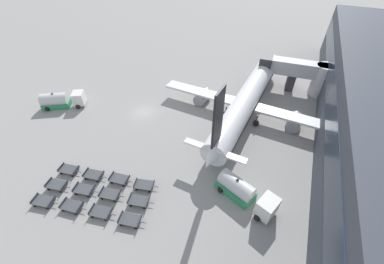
% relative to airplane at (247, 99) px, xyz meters
% --- Properties ---
extents(ground_plane, '(500.00, 500.00, 0.00)m').
position_rel_airplane_xyz_m(ground_plane, '(-17.61, -7.37, -3.10)').
color(ground_plane, gray).
extents(jet_bridge, '(15.00, 4.88, 6.59)m').
position_rel_airplane_xyz_m(jet_bridge, '(8.31, 12.41, 0.87)').
color(jet_bridge, silver).
rests_on(jet_bridge, ground_plane).
extents(airplane, '(32.29, 36.80, 13.23)m').
position_rel_airplane_xyz_m(airplane, '(0.00, 0.00, 0.00)').
color(airplane, white).
rests_on(airplane, ground_plane).
extents(fuel_tanker_primary, '(8.35, 5.29, 2.89)m').
position_rel_airplane_xyz_m(fuel_tanker_primary, '(4.21, -18.23, -1.84)').
color(fuel_tanker_primary, white).
rests_on(fuel_tanker_primary, ground_plane).
extents(fuel_tanker_secondary, '(8.02, 6.12, 3.09)m').
position_rel_airplane_xyz_m(fuel_tanker_secondary, '(-33.18, -12.04, -1.77)').
color(fuel_tanker_secondary, white).
rests_on(fuel_tanker_secondary, ground_plane).
extents(baggage_dolly_row_near_col_a, '(3.35, 2.08, 0.92)m').
position_rel_airplane_xyz_m(baggage_dolly_row_near_col_a, '(-18.78, -29.06, -2.62)').
color(baggage_dolly_row_near_col_a, '#424449').
rests_on(baggage_dolly_row_near_col_a, ground_plane).
extents(baggage_dolly_row_near_col_b, '(3.34, 1.95, 0.92)m').
position_rel_airplane_xyz_m(baggage_dolly_row_near_col_b, '(-14.96, -28.15, -2.62)').
color(baggage_dolly_row_near_col_b, '#424449').
rests_on(baggage_dolly_row_near_col_b, ground_plane).
extents(baggage_dolly_row_near_col_c, '(3.35, 2.02, 0.92)m').
position_rel_airplane_xyz_m(baggage_dolly_row_near_col_c, '(-11.08, -27.36, -2.62)').
color(baggage_dolly_row_near_col_c, '#424449').
rests_on(baggage_dolly_row_near_col_c, ground_plane).
extents(baggage_dolly_row_near_col_d, '(3.35, 2.05, 0.92)m').
position_rel_airplane_xyz_m(baggage_dolly_row_near_col_d, '(-7.25, -26.81, -2.62)').
color(baggage_dolly_row_near_col_d, '#424449').
rests_on(baggage_dolly_row_near_col_d, ground_plane).
extents(baggage_dolly_row_mid_a_col_a, '(3.35, 2.00, 0.92)m').
position_rel_airplane_xyz_m(baggage_dolly_row_mid_a_col_a, '(-19.18, -26.56, -2.62)').
color(baggage_dolly_row_mid_a_col_a, '#424449').
rests_on(baggage_dolly_row_mid_a_col_a, ground_plane).
extents(baggage_dolly_row_mid_a_col_b, '(3.35, 2.04, 0.92)m').
position_rel_airplane_xyz_m(baggage_dolly_row_mid_a_col_b, '(-15.29, -25.66, -2.62)').
color(baggage_dolly_row_mid_a_col_b, '#424449').
rests_on(baggage_dolly_row_mid_a_col_b, ground_plane).
extents(baggage_dolly_row_mid_a_col_c, '(3.35, 2.04, 0.92)m').
position_rel_airplane_xyz_m(baggage_dolly_row_mid_a_col_c, '(-11.68, -24.87, -2.62)').
color(baggage_dolly_row_mid_a_col_c, '#424449').
rests_on(baggage_dolly_row_mid_a_col_c, ground_plane).
extents(baggage_dolly_row_mid_a_col_d, '(3.35, 2.10, 0.92)m').
position_rel_airplane_xyz_m(baggage_dolly_row_mid_a_col_d, '(-7.71, -24.21, -2.62)').
color(baggage_dolly_row_mid_a_col_d, '#424449').
rests_on(baggage_dolly_row_mid_a_col_d, ground_plane).
extents(baggage_dolly_row_mid_b_col_a, '(3.35, 2.00, 0.92)m').
position_rel_airplane_xyz_m(baggage_dolly_row_mid_b_col_a, '(-19.68, -23.91, -2.62)').
color(baggage_dolly_row_mid_b_col_a, '#424449').
rests_on(baggage_dolly_row_mid_b_col_a, ground_plane).
extents(baggage_dolly_row_mid_b_col_b, '(3.34, 1.97, 0.92)m').
position_rel_airplane_xyz_m(baggage_dolly_row_mid_b_col_b, '(-15.79, -23.24, -2.62)').
color(baggage_dolly_row_mid_b_col_b, '#424449').
rests_on(baggage_dolly_row_mid_b_col_b, ground_plane).
extents(baggage_dolly_row_mid_b_col_c, '(3.33, 1.93, 0.92)m').
position_rel_airplane_xyz_m(baggage_dolly_row_mid_b_col_c, '(-12.05, -22.39, -2.62)').
color(baggage_dolly_row_mid_b_col_c, '#424449').
rests_on(baggage_dolly_row_mid_b_col_c, ground_plane).
extents(baggage_dolly_row_mid_b_col_d, '(3.35, 2.15, 0.92)m').
position_rel_airplane_xyz_m(baggage_dolly_row_mid_b_col_d, '(-8.38, -21.89, -2.62)').
color(baggage_dolly_row_mid_b_col_d, '#424449').
rests_on(baggage_dolly_row_mid_b_col_d, ground_plane).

